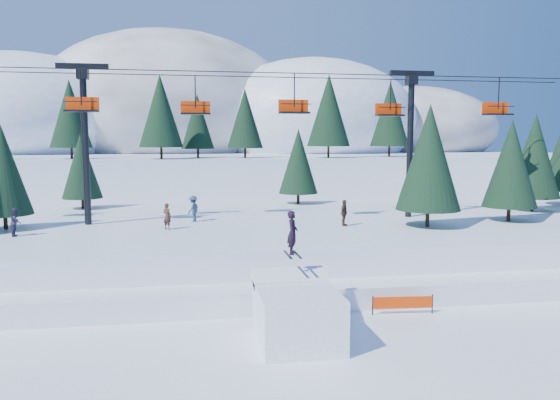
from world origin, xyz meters
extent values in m
plane|color=white|center=(0.00, 0.00, 0.00)|extent=(160.00, 160.00, 0.00)
cube|color=white|center=(0.00, 18.00, 1.25)|extent=(70.00, 22.00, 2.50)
cube|color=white|center=(0.00, 8.00, 0.55)|extent=(70.00, 6.00, 1.10)
cube|color=white|center=(0.00, 68.00, 3.00)|extent=(110.00, 60.00, 6.00)
ellipsoid|color=white|center=(-28.00, 72.00, 11.45)|extent=(36.00, 32.40, 19.80)
ellipsoid|color=#605B59|center=(-6.00, 78.00, 13.26)|extent=(44.00, 39.60, 26.40)
ellipsoid|color=white|center=(18.00, 70.00, 11.42)|extent=(34.00, 30.60, 19.72)
ellipsoid|color=#605B59|center=(38.00, 76.00, 10.12)|extent=(30.00, 27.00, 15.00)
cylinder|color=black|center=(-5.30, 40.36, 6.62)|extent=(0.26, 0.26, 1.24)
cone|color=#16301C|center=(-5.30, 40.36, 11.03)|extent=(4.59, 4.59, 7.59)
cylinder|color=black|center=(3.85, 42.94, 6.54)|extent=(0.26, 0.26, 1.09)
cone|color=#16301C|center=(3.85, 42.94, 10.44)|extent=(4.05, 4.05, 6.70)
cylinder|color=black|center=(13.13, 41.37, 6.65)|extent=(0.26, 0.26, 1.31)
cone|color=#16301C|center=(13.13, 41.37, 11.32)|extent=(4.85, 4.85, 8.02)
cylinder|color=black|center=(-14.81, 42.65, 6.59)|extent=(0.26, 0.26, 1.18)
cone|color=#16301C|center=(-14.81, 42.65, 10.79)|extent=(4.37, 4.37, 7.22)
cylinder|color=black|center=(21.64, 44.77, 6.63)|extent=(0.26, 0.26, 1.26)
cone|color=#16301C|center=(21.64, 44.77, 11.14)|extent=(4.69, 4.69, 7.76)
cylinder|color=black|center=(-1.41, 44.36, 6.50)|extent=(0.26, 0.26, 1.01)
cone|color=#16301C|center=(-1.41, 44.36, 10.10)|extent=(3.74, 3.74, 6.19)
cube|color=white|center=(1.63, 1.69, 1.05)|extent=(3.12, 3.85, 2.11)
cube|color=white|center=(1.63, 3.34, 2.16)|extent=(3.12, 1.35, 0.75)
imported|color=black|center=(1.73, 3.29, 4.12)|extent=(0.61, 0.76, 1.82)
cube|color=black|center=(1.53, 3.29, 3.20)|extent=(0.11, 1.65, 0.03)
cube|color=black|center=(1.93, 3.29, 3.20)|extent=(0.11, 1.65, 0.03)
cylinder|color=black|center=(-9.00, 18.00, 7.50)|extent=(0.44, 0.44, 10.00)
cube|color=black|center=(-9.00, 18.00, 12.60)|extent=(3.20, 0.35, 0.35)
cube|color=black|center=(-9.00, 18.00, 12.15)|extent=(0.70, 0.70, 0.70)
cylinder|color=black|center=(13.00, 18.00, 7.50)|extent=(0.44, 0.44, 10.00)
cube|color=black|center=(13.00, 18.00, 12.60)|extent=(3.20, 0.35, 0.35)
cube|color=black|center=(13.00, 18.00, 12.15)|extent=(0.70, 0.70, 0.70)
cylinder|color=black|center=(2.00, 16.80, 12.30)|extent=(46.00, 0.06, 0.06)
cylinder|color=black|center=(2.00, 19.20, 12.30)|extent=(46.00, 0.06, 0.06)
cylinder|color=black|center=(-8.93, 16.80, 11.20)|extent=(0.08, 0.08, 2.20)
cube|color=black|center=(-8.93, 16.80, 9.75)|extent=(2.00, 0.75, 0.12)
cube|color=red|center=(-8.93, 17.18, 10.20)|extent=(2.00, 0.10, 0.85)
cylinder|color=black|center=(-8.93, 16.45, 10.30)|extent=(2.00, 0.06, 0.06)
cylinder|color=black|center=(-1.95, 19.20, 11.20)|extent=(0.08, 0.08, 2.20)
cube|color=black|center=(-1.95, 19.20, 9.75)|extent=(2.00, 0.75, 0.12)
cube|color=red|center=(-1.95, 19.58, 10.20)|extent=(2.00, 0.10, 0.85)
cylinder|color=black|center=(-1.95, 18.85, 10.30)|extent=(2.00, 0.06, 0.06)
cylinder|color=black|center=(4.42, 16.80, 11.20)|extent=(0.08, 0.08, 2.20)
cube|color=black|center=(4.42, 16.80, 9.75)|extent=(2.00, 0.75, 0.12)
cube|color=red|center=(4.42, 17.18, 10.20)|extent=(2.00, 0.10, 0.85)
cylinder|color=black|center=(4.42, 16.45, 10.30)|extent=(2.00, 0.06, 0.06)
cylinder|color=black|center=(11.93, 19.20, 11.20)|extent=(0.08, 0.08, 2.20)
cube|color=black|center=(11.93, 19.20, 9.75)|extent=(2.00, 0.75, 0.12)
cube|color=red|center=(11.93, 19.58, 10.20)|extent=(2.00, 0.10, 0.85)
cylinder|color=black|center=(11.93, 18.85, 10.30)|extent=(2.00, 0.06, 0.06)
cylinder|color=black|center=(18.94, 16.80, 11.20)|extent=(0.08, 0.08, 2.20)
cube|color=black|center=(18.94, 16.80, 9.75)|extent=(2.00, 0.75, 0.12)
cube|color=red|center=(18.94, 17.18, 10.20)|extent=(2.00, 0.10, 0.85)
cylinder|color=black|center=(18.94, 16.45, 10.30)|extent=(2.00, 0.06, 0.06)
cylinder|color=black|center=(18.90, 14.92, 2.98)|extent=(0.26, 0.26, 0.96)
cone|color=#16301C|center=(18.90, 14.92, 6.41)|extent=(3.56, 3.56, 5.89)
cylinder|color=black|center=(23.78, 19.49, 3.02)|extent=(0.26, 0.26, 1.05)
cone|color=#16301C|center=(23.78, 19.49, 6.76)|extent=(3.89, 3.89, 6.43)
cylinder|color=black|center=(15.92, 23.13, 2.90)|extent=(0.26, 0.26, 0.80)
cone|color=#16301C|center=(15.92, 23.13, 5.74)|extent=(2.95, 2.95, 4.88)
cylinder|color=black|center=(-10.91, 26.75, 2.92)|extent=(0.26, 0.26, 0.84)
cone|color=#16301C|center=(-10.91, 26.75, 5.94)|extent=(3.14, 3.14, 5.19)
cylinder|color=black|center=(6.83, 27.32, 2.95)|extent=(0.26, 0.26, 0.90)
cone|color=#16301C|center=(6.83, 27.32, 6.18)|extent=(3.36, 3.36, 5.55)
cylinder|color=black|center=(-13.67, 16.84, 2.95)|extent=(0.26, 0.26, 0.90)
cone|color=#16301C|center=(-13.67, 16.84, 6.18)|extent=(3.35, 3.35, 5.55)
cylinder|color=black|center=(12.39, 13.48, 3.04)|extent=(0.26, 0.26, 1.08)
cone|color=#16301C|center=(12.39, 13.48, 6.91)|extent=(4.02, 4.02, 6.65)
imported|color=#213C3B|center=(14.96, 19.49, 3.38)|extent=(1.02, 1.00, 1.77)
imported|color=#45231C|center=(-3.84, 15.09, 3.31)|extent=(0.70, 0.67, 1.62)
imported|color=#482D23|center=(7.25, 14.62, 3.34)|extent=(0.90, 1.05, 1.69)
imported|color=#2C4356|center=(-2.23, 18.17, 3.38)|extent=(1.13, 1.31, 1.76)
imported|color=#2F2A43|center=(-12.27, 14.14, 3.32)|extent=(0.66, 0.83, 1.63)
cylinder|color=black|center=(5.69, 4.47, 0.45)|extent=(0.06, 0.06, 0.90)
cylinder|color=black|center=(8.48, 4.23, 0.45)|extent=(0.06, 0.06, 0.90)
cube|color=red|center=(7.08, 4.35, 0.55)|extent=(2.79, 0.28, 0.55)
cylinder|color=black|center=(8.64, 7.11, 0.45)|extent=(0.06, 0.06, 0.90)
cylinder|color=black|center=(11.27, 6.15, 0.45)|extent=(0.06, 0.06, 0.90)
cube|color=red|center=(9.96, 6.63, 0.55)|extent=(2.64, 1.00, 0.55)
camera|label=1|loc=(-2.49, -18.70, 7.93)|focal=35.00mm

